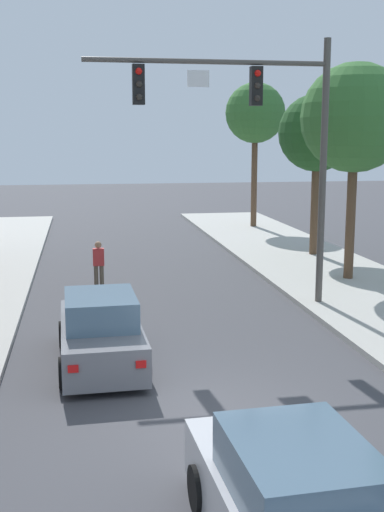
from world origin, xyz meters
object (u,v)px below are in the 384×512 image
traffic_signal_mast (258,122)px  street_tree_second (355,119)px  car_following_silver (294,509)px  car_lead_grey (101,332)px  street_tree_third (317,134)px  street_tree_farthest (255,114)px  pedestrian_crossing_road (99,264)px

traffic_signal_mast → street_tree_second: bearing=35.3°
car_following_silver → street_tree_second: (6.73, 14.20, 4.83)m
traffic_signal_mast → car_lead_grey: (-4.59, -3.97, -4.63)m
street_tree_third → street_tree_farthest: (-0.19, 8.81, 1.08)m
pedestrian_crossing_road → car_lead_grey: bearing=-91.4°
traffic_signal_mast → car_lead_grey: traffic_signal_mast is taller
car_lead_grey → car_following_silver: size_ratio=0.99×
pedestrian_crossing_road → street_tree_second: (8.54, -0.13, 4.64)m
pedestrian_crossing_road → street_tree_third: (8.99, 4.58, 4.18)m
traffic_signal_mast → street_tree_second: (4.11, 2.91, 0.20)m
street_tree_second → traffic_signal_mast: bearing=-144.7°
traffic_signal_mast → street_tree_farthest: street_tree_farthest is taller
car_lead_grey → street_tree_third: bearing=51.7°
street_tree_third → street_tree_farthest: bearing=91.3°
car_lead_grey → street_tree_second: bearing=38.3°
street_tree_third → car_following_silver: bearing=-110.8°
traffic_signal_mast → street_tree_third: traffic_signal_mast is taller
street_tree_farthest → street_tree_second: bearing=-91.1°
pedestrian_crossing_road → traffic_signal_mast: bearing=-34.5°
pedestrian_crossing_road → street_tree_second: bearing=-0.8°
traffic_signal_mast → street_tree_third: bearing=59.0°
traffic_signal_mast → car_following_silver: size_ratio=1.74×
street_tree_second → street_tree_farthest: size_ratio=0.94×
pedestrian_crossing_road → street_tree_second: street_tree_second is taller
car_lead_grey → street_tree_third: street_tree_third is taller
street_tree_third → pedestrian_crossing_road: bearing=-153.0°
traffic_signal_mast → street_tree_third: (4.57, 7.61, -0.27)m
car_following_silver → street_tree_farthest: 29.09m
pedestrian_crossing_road → car_following_silver: bearing=-82.8°
street_tree_third → street_tree_farthest: street_tree_farthest is taller
traffic_signal_mast → street_tree_second: size_ratio=1.04×
car_following_silver → street_tree_second: street_tree_second is taller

